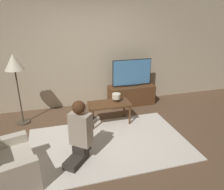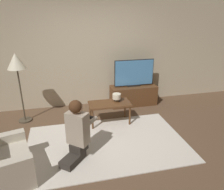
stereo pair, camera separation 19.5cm
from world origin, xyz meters
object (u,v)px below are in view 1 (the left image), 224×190
Objects in this scene: floor_lamp at (14,66)px; table_lamp at (116,97)px; coffee_table at (109,106)px; person_kneeling at (80,131)px; tv at (132,73)px.

table_lamp is at bearing -13.57° from floor_lamp.
table_lamp reaches higher than coffee_table.
floor_lamp is (-1.80, 0.53, 0.85)m from coffee_table.
person_kneeling is (1.04, -1.56, -0.74)m from floor_lamp.
tv is at bearing 50.76° from table_lamp.
tv reaches higher than person_kneeling.
floor_lamp reaches higher than tv.
tv reaches higher than coffee_table.
person_kneeling is (-1.57, -1.87, -0.32)m from tv.
floor_lamp reaches higher than coffee_table.
person_kneeling is 5.62× the size of table_lamp.
tv is 2.47m from person_kneeling.
floor_lamp is (-2.61, -0.32, 0.42)m from tv.
floor_lamp is at bearing 166.43° from table_lamp.
person_kneeling is (-0.76, -1.03, 0.11)m from coffee_table.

